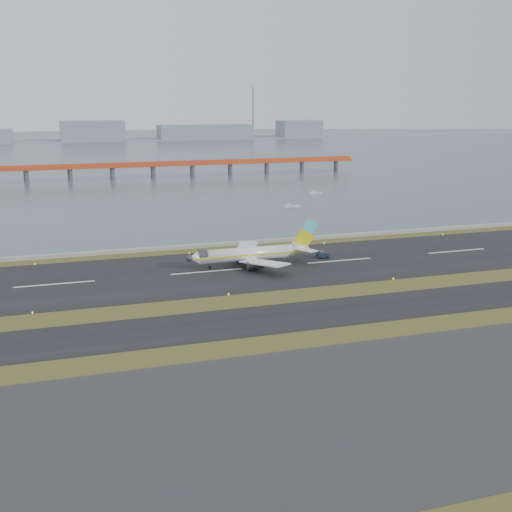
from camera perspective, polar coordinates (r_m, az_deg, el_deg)
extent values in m
plane|color=#3D491A|center=(148.74, -1.69, -4.32)|extent=(1000.00, 1000.00, 0.00)
cube|color=#313134|center=(101.00, 7.28, -13.56)|extent=(1000.00, 50.00, 0.10)
cube|color=black|center=(137.85, -0.30, -5.78)|extent=(1000.00, 18.00, 0.10)
cube|color=black|center=(176.55, -4.41, -1.41)|extent=(1000.00, 45.00, 0.10)
cube|color=gray|center=(204.89, -6.37, 0.82)|extent=(1000.00, 2.50, 1.00)
cube|color=#42525E|center=(598.92, -14.20, 8.97)|extent=(1400.00, 800.00, 1.30)
cube|color=#C04521|center=(392.27, -9.16, 7.97)|extent=(260.00, 5.00, 1.60)
cube|color=#C04521|center=(392.12, -9.17, 8.19)|extent=(260.00, 0.40, 1.40)
cylinder|color=#4C4C51|center=(392.74, -9.13, 7.32)|extent=(2.80, 2.80, 7.00)
cylinder|color=#4C4C51|center=(418.09, 4.09, 7.84)|extent=(2.80, 2.80, 7.00)
cube|color=gray|center=(758.27, -15.06, 9.86)|extent=(1400.00, 80.00, 1.00)
cube|color=gray|center=(758.26, -14.34, 10.73)|extent=(70.00, 35.00, 22.00)
cube|color=gray|center=(777.71, -4.56, 10.96)|extent=(110.00, 35.00, 16.00)
cube|color=gray|center=(813.67, 3.84, 11.24)|extent=(50.00, 35.00, 20.00)
cylinder|color=gray|center=(792.92, -0.27, 12.64)|extent=(1.80, 1.80, 60.00)
cylinder|color=white|center=(181.61, -0.77, 0.19)|extent=(28.00, 3.80, 3.80)
cone|color=white|center=(177.80, -5.58, -0.18)|extent=(3.20, 3.80, 3.80)
cone|color=white|center=(186.80, 3.99, 0.64)|extent=(5.00, 3.80, 3.80)
cube|color=yellow|center=(179.83, -0.59, 0.05)|extent=(31.00, 0.06, 0.45)
cube|color=yellow|center=(183.39, -0.94, 0.32)|extent=(31.00, 0.06, 0.45)
cube|color=white|center=(174.58, 0.74, -0.61)|extent=(11.31, 15.89, 1.66)
cube|color=white|center=(190.30, -0.88, 0.61)|extent=(11.31, 15.89, 1.66)
cylinder|color=#38383D|center=(176.67, -0.04, -0.84)|extent=(4.20, 2.10, 2.10)
cylinder|color=#38383D|center=(187.78, -1.16, 0.05)|extent=(4.20, 2.10, 2.10)
cube|color=yellow|center=(186.45, 4.23, 1.52)|extent=(6.80, 0.35, 6.85)
cube|color=#4FD0E0|center=(186.41, 4.80, 2.67)|extent=(4.85, 0.37, 4.90)
cube|color=white|center=(183.37, 4.52, 0.54)|extent=(5.64, 6.80, 0.22)
cube|color=white|center=(190.23, 3.65, 1.04)|extent=(5.64, 6.80, 0.22)
cylinder|color=black|center=(179.54, -4.12, -1.01)|extent=(0.80, 0.28, 0.80)
cylinder|color=black|center=(180.17, -0.04, -0.89)|extent=(1.00, 0.38, 1.00)
cylinder|color=black|center=(185.35, -0.57, -0.47)|extent=(1.00, 0.38, 1.00)
cube|color=#121E31|center=(191.85, 5.95, 0.09)|extent=(3.70, 2.25, 1.34)
cube|color=#38383D|center=(191.49, 5.83, 0.34)|extent=(1.67, 1.78, 0.78)
cylinder|color=black|center=(190.78, 5.69, -0.17)|extent=(0.80, 0.39, 0.78)
cylinder|color=black|center=(192.41, 5.51, -0.05)|extent=(0.80, 0.39, 0.78)
cylinder|color=black|center=(191.59, 6.38, -0.13)|extent=(0.80, 0.39, 0.78)
cylinder|color=black|center=(193.21, 6.20, -0.01)|extent=(0.80, 0.39, 0.78)
cube|color=silver|center=(281.45, 3.21, 4.41)|extent=(7.39, 3.79, 0.91)
cube|color=silver|center=(281.12, 2.90, 4.57)|extent=(2.34, 2.04, 0.91)
cube|color=silver|center=(322.67, 5.31, 5.58)|extent=(7.01, 2.34, 0.90)
cube|color=silver|center=(321.95, 5.06, 5.71)|extent=(2.03, 1.64, 0.90)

